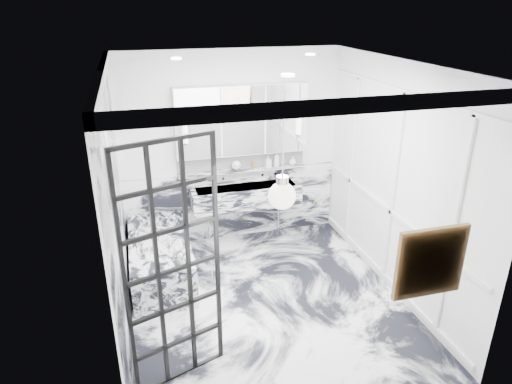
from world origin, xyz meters
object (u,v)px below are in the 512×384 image
object	(u,v)px
trough_sink	(246,196)
bathtub	(160,258)
mirror_cabinet	(242,120)
crittall_door	(174,270)

from	to	relation	value
trough_sink	bathtub	xyz separation A→B (m)	(-1.33, -0.66, -0.45)
bathtub	trough_sink	bearing A→B (deg)	26.48
trough_sink	mirror_cabinet	world-z (taller)	mirror_cabinet
crittall_door	trough_sink	world-z (taller)	crittall_door
crittall_door	bathtub	distance (m)	2.02
trough_sink	bathtub	world-z (taller)	trough_sink
trough_sink	crittall_door	bearing A→B (deg)	-117.38
crittall_door	bathtub	xyz separation A→B (m)	(-0.05, 1.80, -0.91)
trough_sink	mirror_cabinet	bearing A→B (deg)	90.00
mirror_cabinet	bathtub	xyz separation A→B (m)	(-1.32, -0.83, -1.54)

